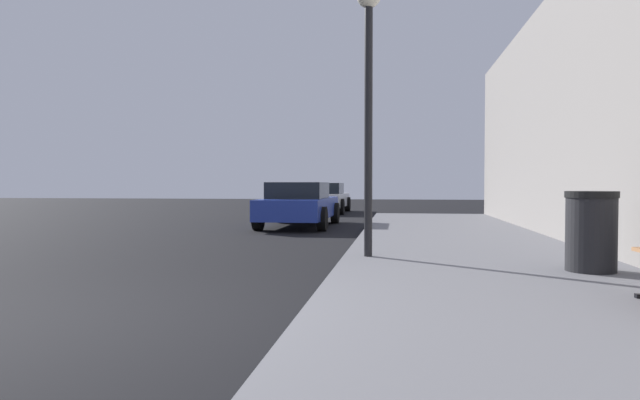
% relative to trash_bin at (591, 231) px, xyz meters
% --- Properties ---
extents(ground_plane, '(80.00, 80.00, 0.00)m').
position_rel_trash_bin_xyz_m(ground_plane, '(-5.15, -2.78, -0.64)').
color(ground_plane, black).
extents(sidewalk, '(4.00, 32.00, 0.15)m').
position_rel_trash_bin_xyz_m(sidewalk, '(-1.15, -2.78, -0.57)').
color(sidewalk, slate).
rests_on(sidewalk, ground_plane).
extents(trash_bin, '(0.61, 0.61, 0.98)m').
position_rel_trash_bin_xyz_m(trash_bin, '(0.00, 0.00, 0.00)').
color(trash_bin, black).
rests_on(trash_bin, sidewalk).
extents(street_lamp, '(0.36, 0.36, 4.00)m').
position_rel_trash_bin_xyz_m(street_lamp, '(-2.78, 1.02, 2.27)').
color(street_lamp, black).
rests_on(street_lamp, sidewalk).
extents(car_blue, '(1.92, 4.52, 1.27)m').
position_rel_trash_bin_xyz_m(car_blue, '(-5.14, 8.33, 0.00)').
color(car_blue, '#233899').
rests_on(car_blue, ground_plane).
extents(car_white, '(2.04, 4.35, 1.27)m').
position_rel_trash_bin_xyz_m(car_white, '(-5.52, 16.02, 0.00)').
color(car_white, white).
rests_on(car_white, ground_plane).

